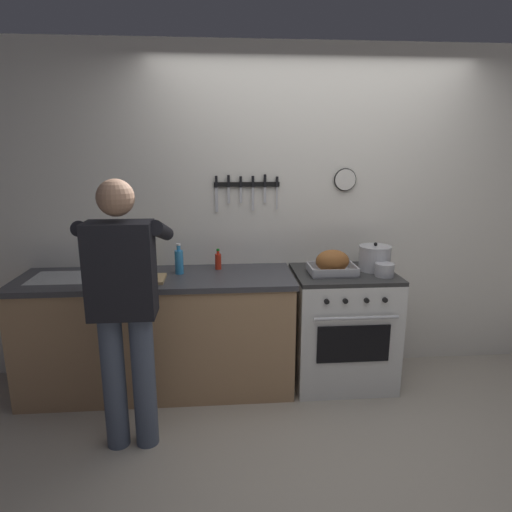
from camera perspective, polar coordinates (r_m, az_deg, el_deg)
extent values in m
plane|color=#A89E8E|center=(2.96, 11.51, -24.68)|extent=(8.00, 8.00, 0.00)
cube|color=white|center=(3.67, 6.72, 5.43)|extent=(6.00, 0.10, 2.60)
cube|color=black|center=(3.52, -1.19, 9.17)|extent=(0.51, 0.02, 0.04)
cube|color=silver|center=(3.51, -5.07, 7.21)|extent=(0.02, 0.00, 0.19)
cube|color=black|center=(3.50, -5.11, 9.48)|extent=(0.02, 0.02, 0.09)
cube|color=silver|center=(3.51, -3.52, 7.77)|extent=(0.02, 0.00, 0.13)
cube|color=black|center=(3.50, -3.54, 9.56)|extent=(0.02, 0.02, 0.09)
cube|color=silver|center=(3.51, -1.96, 7.83)|extent=(0.02, 0.00, 0.12)
cube|color=black|center=(3.51, -1.97, 9.50)|extent=(0.02, 0.02, 0.08)
cube|color=silver|center=(3.52, -0.40, 7.33)|extent=(0.02, 0.00, 0.19)
cube|color=black|center=(3.51, -0.40, 9.53)|extent=(0.02, 0.02, 0.09)
cube|color=silver|center=(3.53, 1.15, 7.85)|extent=(0.02, 0.00, 0.12)
cube|color=black|center=(3.52, 1.16, 9.64)|extent=(0.02, 0.02, 0.10)
cube|color=silver|center=(3.54, 2.69, 7.43)|extent=(0.01, 0.00, 0.18)
cube|color=black|center=(3.53, 2.71, 9.50)|extent=(0.02, 0.02, 0.08)
cylinder|color=white|center=(3.64, 11.35, 9.58)|extent=(0.16, 0.02, 0.16)
torus|color=black|center=(3.64, 11.35, 9.58)|extent=(0.18, 0.02, 0.18)
cube|color=tan|center=(3.53, -12.28, -9.88)|extent=(2.00, 0.62, 0.86)
cube|color=#3D3D42|center=(3.38, -12.67, -2.86)|extent=(2.03, 0.65, 0.04)
cube|color=#B2B5B7|center=(3.57, -23.49, -3.39)|extent=(0.44, 0.36, 0.11)
cube|color=white|center=(3.62, 10.92, -9.13)|extent=(0.76, 0.62, 0.87)
cube|color=black|center=(3.33, 12.38, -10.97)|extent=(0.53, 0.01, 0.28)
cube|color=#2D2D2D|center=(3.47, 11.25, -2.26)|extent=(0.76, 0.62, 0.03)
cylinder|color=black|center=(3.15, 9.05, -5.79)|extent=(0.04, 0.02, 0.04)
cylinder|color=black|center=(3.19, 11.39, -5.69)|extent=(0.04, 0.02, 0.04)
cylinder|color=black|center=(3.23, 14.00, -5.56)|extent=(0.04, 0.02, 0.04)
cylinder|color=black|center=(3.27, 16.22, -5.44)|extent=(0.04, 0.02, 0.04)
cylinder|color=silver|center=(3.23, 12.72, -7.78)|extent=(0.61, 0.02, 0.02)
cylinder|color=#4C566B|center=(2.95, -17.72, -15.17)|extent=(0.14, 0.14, 0.86)
cylinder|color=#4C566B|center=(2.92, -14.15, -15.29)|extent=(0.14, 0.14, 0.86)
cube|color=black|center=(2.67, -16.94, -1.73)|extent=(0.38, 0.22, 0.56)
sphere|color=#9E755B|center=(2.59, -17.58, 7.14)|extent=(0.21, 0.21, 0.21)
cylinder|color=black|center=(2.91, -20.24, 2.91)|extent=(0.09, 0.55, 0.22)
cylinder|color=black|center=(2.83, -12.01, 3.16)|extent=(0.09, 0.55, 0.22)
cube|color=#B7B7BC|center=(3.40, 9.71, -2.15)|extent=(0.34, 0.25, 0.01)
cube|color=#B7B7BC|center=(3.27, 10.26, -2.18)|extent=(0.34, 0.01, 0.05)
cube|color=#B7B7BC|center=(3.51, 9.24, -1.07)|extent=(0.34, 0.01, 0.05)
cube|color=#B7B7BC|center=(3.35, 6.91, -1.68)|extent=(0.01, 0.25, 0.05)
cube|color=#B7B7BC|center=(3.43, 12.48, -1.53)|extent=(0.01, 0.25, 0.05)
ellipsoid|color=#935628|center=(3.37, 9.77, -0.65)|extent=(0.25, 0.18, 0.17)
cylinder|color=#B7B7BC|center=(3.55, 14.97, -0.35)|extent=(0.24, 0.24, 0.18)
cylinder|color=#B2B2B7|center=(3.53, 15.06, 1.16)|extent=(0.25, 0.25, 0.01)
sphere|color=black|center=(3.52, 15.08, 1.47)|extent=(0.03, 0.03, 0.03)
cylinder|color=#B7B7BC|center=(3.41, 16.15, -1.72)|extent=(0.14, 0.14, 0.10)
cube|color=tan|center=(3.28, -14.72, -2.90)|extent=(0.36, 0.24, 0.02)
cylinder|color=gold|center=(3.56, -14.08, -0.16)|extent=(0.07, 0.07, 0.19)
cylinder|color=gold|center=(3.54, -14.19, 1.63)|extent=(0.03, 0.03, 0.04)
cylinder|color=black|center=(3.53, -14.21, 2.07)|extent=(0.03, 0.03, 0.01)
cylinder|color=red|center=(3.47, -4.87, -0.72)|extent=(0.05, 0.05, 0.12)
cylinder|color=red|center=(3.46, -4.90, 0.47)|extent=(0.02, 0.02, 0.03)
cylinder|color=#197219|center=(3.45, -4.90, 0.79)|extent=(0.02, 0.02, 0.01)
cylinder|color=#338CCC|center=(3.38, -9.83, -0.78)|extent=(0.06, 0.06, 0.18)
cylinder|color=#338CCC|center=(3.35, -9.90, 1.03)|extent=(0.03, 0.03, 0.04)
cylinder|color=white|center=(3.35, -9.92, 1.48)|extent=(0.03, 0.03, 0.01)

